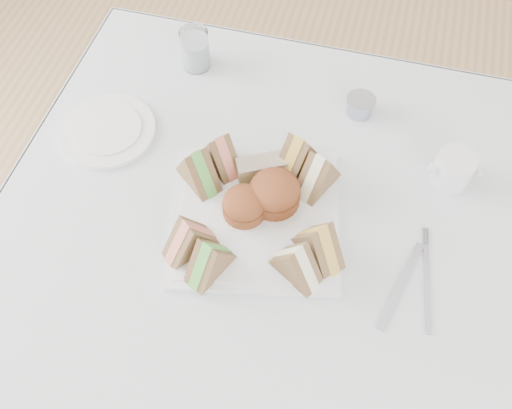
% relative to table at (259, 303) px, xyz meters
% --- Properties ---
extents(floor, '(4.00, 4.00, 0.00)m').
position_rel_table_xyz_m(floor, '(0.00, 0.00, -0.37)').
color(floor, '#9E7751').
rests_on(floor, ground).
extents(table, '(0.90, 0.90, 0.74)m').
position_rel_table_xyz_m(table, '(0.00, 0.00, 0.00)').
color(table, brown).
rests_on(table, floor).
extents(tablecloth, '(1.02, 1.02, 0.01)m').
position_rel_table_xyz_m(tablecloth, '(0.00, 0.00, 0.37)').
color(tablecloth, white).
rests_on(tablecloth, table).
extents(serving_plate, '(0.37, 0.37, 0.01)m').
position_rel_table_xyz_m(serving_plate, '(-0.01, 0.01, 0.38)').
color(serving_plate, white).
rests_on(serving_plate, tablecloth).
extents(sandwich_fl_a, '(0.10, 0.11, 0.09)m').
position_rel_table_xyz_m(sandwich_fl_a, '(-0.11, -0.09, 0.43)').
color(sandwich_fl_a, brown).
rests_on(sandwich_fl_a, serving_plate).
extents(sandwich_fl_b, '(0.08, 0.11, 0.09)m').
position_rel_table_xyz_m(sandwich_fl_b, '(-0.06, -0.12, 0.43)').
color(sandwich_fl_b, brown).
rests_on(sandwich_fl_b, serving_plate).
extents(sandwich_fr_a, '(0.11, 0.10, 0.09)m').
position_rel_table_xyz_m(sandwich_fr_a, '(0.12, -0.04, 0.43)').
color(sandwich_fr_a, brown).
rests_on(sandwich_fr_a, serving_plate).
extents(sandwich_fr_b, '(0.11, 0.09, 0.09)m').
position_rel_table_xyz_m(sandwich_fr_b, '(0.09, -0.08, 0.43)').
color(sandwich_fr_b, brown).
rests_on(sandwich_fr_b, serving_plate).
extents(sandwich_bl_a, '(0.11, 0.10, 0.09)m').
position_rel_table_xyz_m(sandwich_bl_a, '(-0.14, 0.06, 0.43)').
color(sandwich_bl_a, brown).
rests_on(sandwich_bl_a, serving_plate).
extents(sandwich_bl_b, '(0.10, 0.10, 0.09)m').
position_rel_table_xyz_m(sandwich_bl_b, '(-0.11, 0.11, 0.43)').
color(sandwich_bl_b, brown).
rests_on(sandwich_bl_b, serving_plate).
extents(sandwich_br_a, '(0.08, 0.11, 0.09)m').
position_rel_table_xyz_m(sandwich_br_a, '(0.09, 0.11, 0.43)').
color(sandwich_br_a, brown).
rests_on(sandwich_br_a, serving_plate).
extents(sandwich_br_b, '(0.09, 0.12, 0.09)m').
position_rel_table_xyz_m(sandwich_br_b, '(0.04, 0.14, 0.44)').
color(sandwich_br_b, brown).
rests_on(sandwich_br_b, serving_plate).
extents(scone_left, '(0.09, 0.09, 0.06)m').
position_rel_table_xyz_m(scone_left, '(-0.03, 0.01, 0.42)').
color(scone_left, brown).
rests_on(scone_left, serving_plate).
extents(scone_right, '(0.13, 0.13, 0.06)m').
position_rel_table_xyz_m(scone_right, '(0.02, 0.05, 0.42)').
color(scone_right, brown).
rests_on(scone_right, serving_plate).
extents(pastry_slice, '(0.10, 0.08, 0.04)m').
position_rel_table_xyz_m(pastry_slice, '(-0.02, 0.10, 0.41)').
color(pastry_slice, tan).
rests_on(pastry_slice, serving_plate).
extents(side_plate, '(0.23, 0.23, 0.01)m').
position_rel_table_xyz_m(side_plate, '(-0.36, 0.14, 0.38)').
color(side_plate, white).
rests_on(side_plate, tablecloth).
extents(water_glass, '(0.07, 0.07, 0.09)m').
position_rel_table_xyz_m(water_glass, '(-0.25, 0.37, 0.42)').
color(water_glass, white).
rests_on(water_glass, tablecloth).
extents(tea_strainer, '(0.08, 0.08, 0.04)m').
position_rel_table_xyz_m(tea_strainer, '(0.13, 0.33, 0.39)').
color(tea_strainer, '#9EA1B8').
rests_on(tea_strainer, tablecloth).
extents(knife, '(0.06, 0.19, 0.00)m').
position_rel_table_xyz_m(knife, '(0.27, -0.06, 0.38)').
color(knife, '#9EA1B8').
rests_on(knife, tablecloth).
extents(fork, '(0.03, 0.17, 0.00)m').
position_rel_table_xyz_m(fork, '(0.32, -0.05, 0.38)').
color(fork, '#9EA1B8').
rests_on(fork, tablecloth).
extents(creamer_jug, '(0.10, 0.10, 0.07)m').
position_rel_table_xyz_m(creamer_jug, '(0.34, 0.20, 0.41)').
color(creamer_jug, white).
rests_on(creamer_jug, tablecloth).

